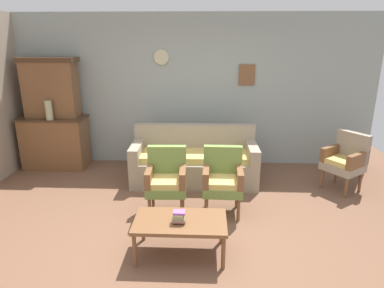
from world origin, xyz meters
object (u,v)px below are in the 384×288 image
Objects in this scene: armchair_near_couch_end at (223,178)px; side_cabinet at (56,142)px; armchair_near_cabinet at (167,178)px; floor_vase_by_wall at (359,156)px; book_stack_on_table at (179,217)px; vase_on_cabinet at (49,110)px; coffee_table at (180,224)px; wingback_chair_by_fireplace at (345,159)px; floral_couch at (194,162)px.

side_cabinet is at bearing 152.07° from armchair_near_couch_end.
armchair_near_cabinet reaches higher than floor_vase_by_wall.
book_stack_on_table is (2.45, -2.60, 0.02)m from side_cabinet.
side_cabinet is 1.28× the size of armchair_near_couch_end.
armchair_near_couch_end is (2.92, -1.39, -0.60)m from vase_on_cabinet.
armchair_near_cabinet is at bearing -154.69° from floor_vase_by_wall.
side_cabinet reaches higher than armchair_near_cabinet.
armchair_near_couch_end is at bearing 63.24° from coffee_table.
wingback_chair_by_fireplace is at bearing 36.70° from coffee_table.
coffee_table is at bearing -44.26° from vase_on_cabinet.
vase_on_cabinet is 0.37× the size of armchair_near_couch_end.
vase_on_cabinet is at bearing -78.32° from side_cabinet.
book_stack_on_table is (-2.42, -1.86, -0.01)m from wingback_chair_by_fireplace.
wingback_chair_by_fireplace is 6.43× the size of book_stack_on_table.
floral_couch is (2.50, -0.37, -0.77)m from vase_on_cabinet.
floral_couch is at bearing -171.09° from floor_vase_by_wall.
armchair_near_cabinet is 1.04m from book_stack_on_table.
wingback_chair_by_fireplace is at bearing 23.17° from armchair_near_couch_end.
armchair_near_cabinet is 3.51m from floor_vase_by_wall.
side_cabinet reaches higher than floral_couch.
armchair_near_couch_end is 1.00× the size of wingback_chair_by_fireplace.
wingback_chair_by_fireplace is (4.88, -0.75, 0.03)m from side_cabinet.
floral_couch is 2.87m from floor_vase_by_wall.
vase_on_cabinet is 0.16× the size of floral_couch.
floral_couch is 2.07m from book_stack_on_table.
book_stack_on_table is at bearing -45.09° from vase_on_cabinet.
floor_vase_by_wall is at bearing 40.02° from coffee_table.
coffee_table is at bearing -139.98° from floor_vase_by_wall.
vase_on_cabinet is (0.04, -0.18, 0.63)m from side_cabinet.
floor_vase_by_wall is (2.42, 1.47, -0.18)m from armchair_near_couch_end.
vase_on_cabinet is 0.37× the size of wingback_chair_by_fireplace.
armchair_near_cabinet is 1.43× the size of floor_vase_by_wall.
armchair_near_couch_end is at bearing -156.83° from wingback_chair_by_fireplace.
wingback_chair_by_fireplace is at bearing -6.67° from vase_on_cabinet.
floral_couch reaches higher than coffee_table.
floral_couch is at bearing 72.49° from armchair_near_cabinet.
book_stack_on_table is at bearing -115.85° from armchair_near_couch_end.
coffee_table is 3.80m from floor_vase_by_wall.
floral_couch and armchair_near_cabinet have the same top height.
side_cabinet reaches higher than armchair_near_couch_end.
vase_on_cabinet is at bearing 154.57° from armchair_near_couch_end.
armchair_near_cabinet and wingback_chair_by_fireplace have the same top height.
book_stack_on_table is (-0.50, -1.04, -0.01)m from armchair_near_couch_end.
armchair_near_couch_end is 0.90× the size of coffee_table.
side_cabinet is 8.25× the size of book_stack_on_table.
floor_vase_by_wall is at bearing 25.31° from armchair_near_cabinet.
floor_vase_by_wall is at bearing 31.25° from armchair_near_couch_end.
wingback_chair_by_fireplace is (1.92, 0.82, 0.00)m from armchair_near_couch_end.
armchair_near_cabinet is 0.90× the size of coffee_table.
book_stack_on_table is at bearing -46.70° from side_cabinet.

